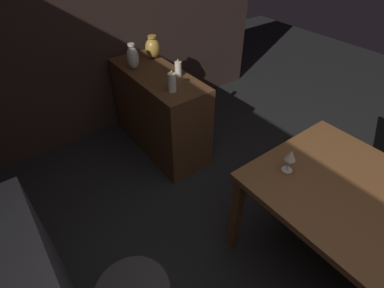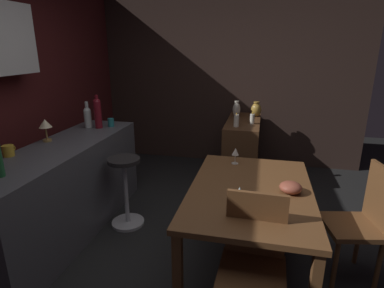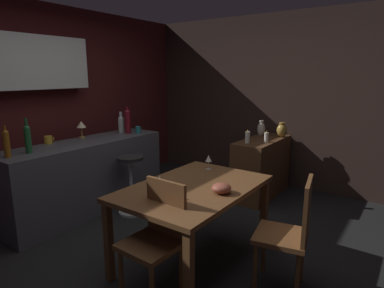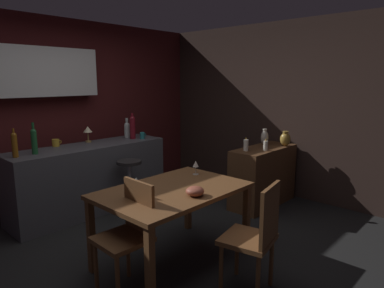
{
  "view_description": "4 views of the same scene",
  "coord_description": "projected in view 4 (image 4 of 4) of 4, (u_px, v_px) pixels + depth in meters",
  "views": [
    {
      "loc": [
        -0.22,
        1.0,
        1.98
      ],
      "look_at": [
        0.72,
        0.3,
        1.02
      ],
      "focal_mm": 27.38,
      "sensor_mm": 36.0,
      "label": 1
    },
    {
      "loc": [
        -2.3,
        -0.43,
        1.79
      ],
      "look_at": [
        0.5,
        0.21,
        0.89
      ],
      "focal_mm": 29.28,
      "sensor_mm": 36.0,
      "label": 2
    },
    {
      "loc": [
        -2.3,
        -1.96,
        1.72
      ],
      "look_at": [
        0.61,
        0.11,
        0.94
      ],
      "focal_mm": 30.32,
      "sensor_mm": 36.0,
      "label": 3
    },
    {
      "loc": [
        -2.2,
        -2.61,
        1.75
      ],
      "look_at": [
        0.79,
        0.16,
        0.98
      ],
      "focal_mm": 31.93,
      "sensor_mm": 36.0,
      "label": 4
    }
  ],
  "objects": [
    {
      "name": "chair_by_doorway",
      "position": [
        256.0,
        235.0,
        2.78
      ],
      "size": [
        0.47,
        0.47,
        0.94
      ],
      "color": "brown",
      "rests_on": "ground_plane"
    },
    {
      "name": "vase_brass",
      "position": [
        285.0,
        139.0,
        4.84
      ],
      "size": [
        0.15,
        0.15,
        0.21
      ],
      "color": "#B78C38",
      "rests_on": "sideboard_cabinet"
    },
    {
      "name": "cup_mustard",
      "position": [
        56.0,
        143.0,
        4.41
      ],
      "size": [
        0.12,
        0.09,
        0.09
      ],
      "color": "gold",
      "rests_on": "kitchen_counter"
    },
    {
      "name": "counter_lamp",
      "position": [
        88.0,
        131.0,
        4.69
      ],
      "size": [
        0.12,
        0.12,
        0.22
      ],
      "color": "#A58447",
      "rests_on": "kitchen_counter"
    },
    {
      "name": "dining_table",
      "position": [
        173.0,
        197.0,
        3.24
      ],
      "size": [
        1.38,
        0.92,
        0.74
      ],
      "color": "brown",
      "rests_on": "ground_plane"
    },
    {
      "name": "wall_kitchen_back",
      "position": [
        49.0,
        104.0,
        4.73
      ],
      "size": [
        5.2,
        0.33,
        2.6
      ],
      "color": "#4C1919",
      "rests_on": "ground_plane"
    },
    {
      "name": "ground_plane",
      "position": [
        153.0,
        246.0,
        3.66
      ],
      "size": [
        9.0,
        9.0,
        0.0
      ],
      "primitive_type": "plane",
      "color": "black"
    },
    {
      "name": "pillar_candle_tall",
      "position": [
        246.0,
        145.0,
        4.52
      ],
      "size": [
        0.06,
        0.06,
        0.18
      ],
      "color": "white",
      "rests_on": "sideboard_cabinet"
    },
    {
      "name": "fruit_bowl",
      "position": [
        195.0,
        191.0,
        3.01
      ],
      "size": [
        0.16,
        0.16,
        0.09
      ],
      "primitive_type": "ellipsoid",
      "color": "#9E4C38",
      "rests_on": "dining_table"
    },
    {
      "name": "wine_bottle_amber",
      "position": [
        14.0,
        144.0,
        3.77
      ],
      "size": [
        0.06,
        0.06,
        0.32
      ],
      "color": "#8C5114",
      "rests_on": "kitchen_counter"
    },
    {
      "name": "wine_bottle_green",
      "position": [
        34.0,
        140.0,
        3.93
      ],
      "size": [
        0.07,
        0.07,
        0.37
      ],
      "color": "#1E592D",
      "rests_on": "kitchen_counter"
    },
    {
      "name": "wine_bottle_clear",
      "position": [
        127.0,
        129.0,
        5.05
      ],
      "size": [
        0.08,
        0.08,
        0.3
      ],
      "color": "silver",
      "rests_on": "kitchen_counter"
    },
    {
      "name": "kitchen_counter",
      "position": [
        90.0,
        178.0,
        4.58
      ],
      "size": [
        2.1,
        0.6,
        0.9
      ],
      "primitive_type": "cube",
      "color": "#4C4C51",
      "rests_on": "ground_plane"
    },
    {
      "name": "cup_teal",
      "position": [
        142.0,
        136.0,
        4.98
      ],
      "size": [
        0.11,
        0.07,
        0.09
      ],
      "color": "teal",
      "rests_on": "kitchen_counter"
    },
    {
      "name": "bar_stool",
      "position": [
        130.0,
        186.0,
        4.43
      ],
      "size": [
        0.34,
        0.34,
        0.73
      ],
      "color": "#262323",
      "rests_on": "ground_plane"
    },
    {
      "name": "wine_bottle_ruby",
      "position": [
        133.0,
        126.0,
        4.96
      ],
      "size": [
        0.08,
        0.08,
        0.37
      ],
      "color": "maroon",
      "rests_on": "kitchen_counter"
    },
    {
      "name": "chair_near_window",
      "position": [
        129.0,
        232.0,
        2.82
      ],
      "size": [
        0.41,
        0.41,
        0.92
      ],
      "color": "brown",
      "rests_on": "ground_plane"
    },
    {
      "name": "wine_glass_right",
      "position": [
        136.0,
        182.0,
        2.96
      ],
      "size": [
        0.07,
        0.07,
        0.18
      ],
      "color": "silver",
      "rests_on": "dining_table"
    },
    {
      "name": "wall_side_right",
      "position": [
        260.0,
        108.0,
        5.45
      ],
      "size": [
        0.1,
        4.4,
        2.6
      ],
      "primitive_type": "cube",
      "color": "#33231E",
      "rests_on": "ground_plane"
    },
    {
      "name": "sideboard_cabinet",
      "position": [
        263.0,
        176.0,
        4.82
      ],
      "size": [
        1.1,
        0.44,
        0.82
      ],
      "primitive_type": "cube",
      "color": "#56351E",
      "rests_on": "ground_plane"
    },
    {
      "name": "pillar_candle_short",
      "position": [
        266.0,
        146.0,
        4.53
      ],
      "size": [
        0.06,
        0.06,
        0.16
      ],
      "color": "white",
      "rests_on": "sideboard_cabinet"
    },
    {
      "name": "vase_ceramic_ivory",
      "position": [
        265.0,
        137.0,
        4.95
      ],
      "size": [
        0.11,
        0.11,
        0.23
      ],
      "color": "beige",
      "rests_on": "sideboard_cabinet"
    },
    {
      "name": "wine_glass_left",
      "position": [
        196.0,
        164.0,
        3.68
      ],
      "size": [
        0.07,
        0.07,
        0.15
      ],
      "color": "silver",
      "rests_on": "dining_table"
    }
  ]
}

